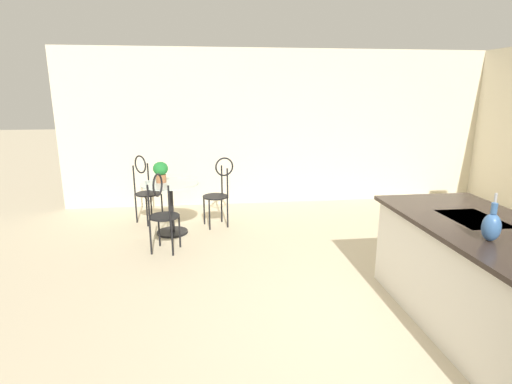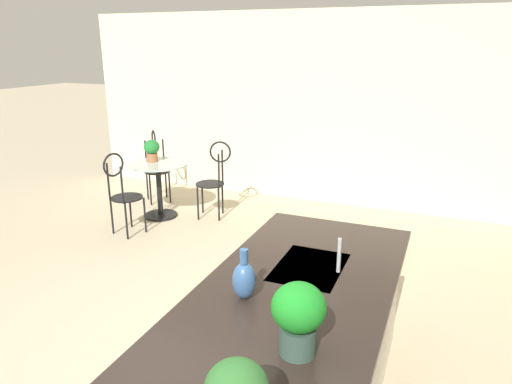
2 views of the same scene
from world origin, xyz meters
The scene contains 11 objects.
ground_plane centered at (0.00, 0.00, 0.00)m, with size 40.00×40.00×0.00m, color beige.
wall_left_window centered at (-4.26, 0.00, 1.35)m, with size 0.12×7.80×2.70m, color beige.
kitchen_island centered at (0.30, 0.85, 0.46)m, with size 2.80×1.06×0.92m.
bistro_table centered at (-2.75, -1.95, 0.45)m, with size 0.80×0.80×0.74m.
chair_near_window centered at (-3.02, -1.26, 0.57)m, with size 0.47×0.52×1.04m.
chair_by_island centered at (-3.34, -2.38, 0.57)m, with size 0.54×0.54×1.04m.
chair_toward_desk centered at (-2.05, -1.99, 0.57)m, with size 0.52×0.47×1.04m.
sink_faucet centered at (-0.25, 1.03, 1.03)m, with size 0.02×0.02×0.22m, color #B2B5BA.
potted_plant_on_table centered at (-2.82, -2.07, 0.91)m, with size 0.21×0.21×0.29m.
potted_plant_counter_near centered at (0.60, 1.04, 1.12)m, with size 0.24×0.24×0.34m.
vase_on_counter centered at (0.25, 0.63, 1.03)m, with size 0.13×0.13×0.29m.
Camera 2 is at (2.35, 1.56, 2.25)m, focal length 33.27 mm.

